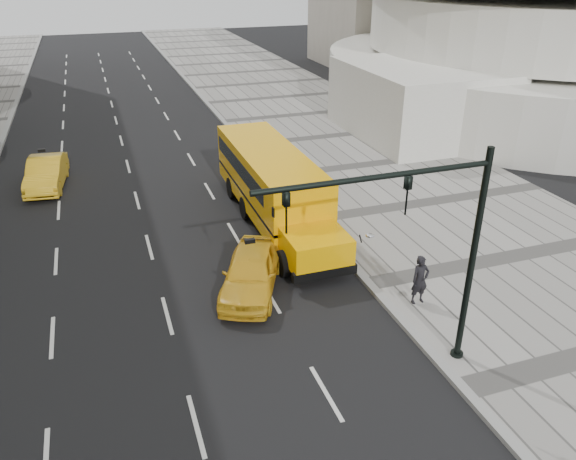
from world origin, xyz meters
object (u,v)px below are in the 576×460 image
object	(u,v)px
school_bus	(272,180)
pedestrian	(420,280)
taxi_far	(46,173)
taxi_near	(251,272)
traffic_signal	(429,241)

from	to	relation	value
school_bus	pedestrian	world-z (taller)	school_bus
taxi_far	pedestrian	world-z (taller)	pedestrian
taxi_near	traffic_signal	size ratio (longest dim) A/B	0.69
taxi_near	taxi_far	size ratio (longest dim) A/B	0.97
school_bus	pedestrian	bearing A→B (deg)	-73.25
school_bus	traffic_signal	bearing A→B (deg)	-86.39
taxi_near	taxi_far	xyz separation A→B (m)	(-7.01, 12.57, -0.00)
pedestrian	school_bus	bearing A→B (deg)	104.89
taxi_near	pedestrian	world-z (taller)	pedestrian
traffic_signal	taxi_near	bearing A→B (deg)	120.11
school_bus	traffic_signal	world-z (taller)	traffic_signal
taxi_near	pedestrian	bearing A→B (deg)	-4.41
pedestrian	taxi_far	bearing A→B (deg)	126.19
taxi_near	school_bus	bearing A→B (deg)	89.78
taxi_far	traffic_signal	size ratio (longest dim) A/B	0.71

